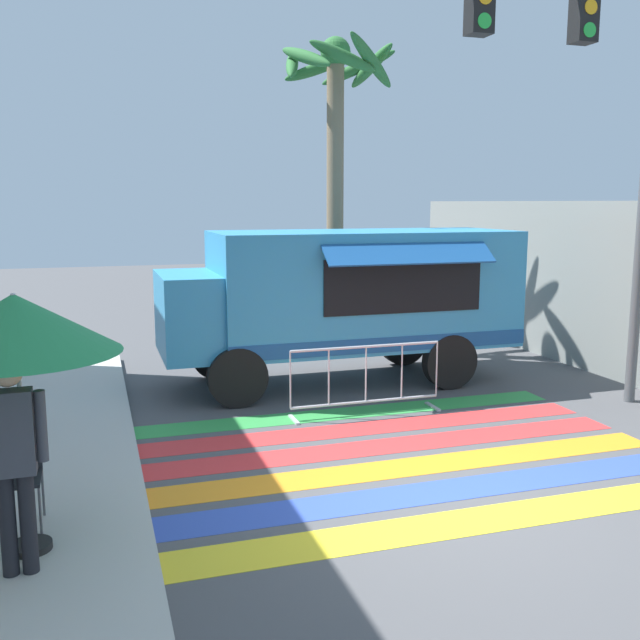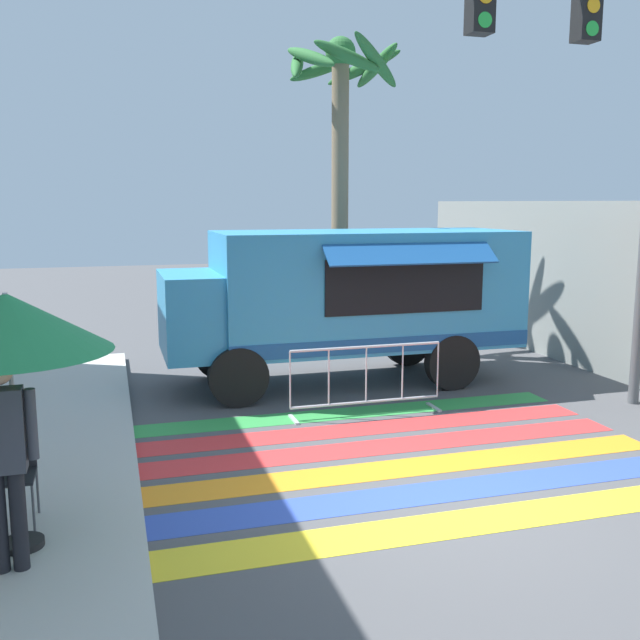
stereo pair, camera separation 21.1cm
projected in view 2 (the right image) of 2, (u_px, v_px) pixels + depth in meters
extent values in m
plane|color=#4C4C4F|center=(450.00, 498.00, 7.55)|extent=(60.00, 60.00, 0.00)
cube|color=yellow|center=(477.00, 521.00, 7.00)|extent=(6.40, 0.56, 0.01)
cube|color=#334FB2|center=(442.00, 491.00, 7.72)|extent=(6.40, 0.56, 0.01)
cube|color=orange|center=(414.00, 467.00, 8.44)|extent=(6.40, 0.56, 0.01)
cube|color=red|center=(389.00, 446.00, 9.16)|extent=(6.40, 0.56, 0.01)
cube|color=red|center=(369.00, 428.00, 9.88)|extent=(6.40, 0.56, 0.01)
cube|color=green|center=(351.00, 413.00, 10.59)|extent=(6.40, 0.56, 0.01)
cube|color=#338CBF|center=(366.00, 288.00, 12.25)|extent=(5.11, 2.06, 1.96)
cube|color=#338CBF|center=(218.00, 313.00, 11.59)|extent=(1.80, 1.89, 1.32)
cube|color=#1E232D|center=(164.00, 295.00, 11.29)|extent=(0.06, 1.65, 0.50)
cube|color=black|center=(406.00, 286.00, 11.32)|extent=(2.70, 0.03, 0.88)
cube|color=#194C8C|center=(412.00, 254.00, 11.05)|extent=(2.80, 0.43, 0.31)
cube|color=#194C8C|center=(387.00, 345.00, 11.40)|extent=(5.11, 0.01, 0.24)
cylinder|color=black|center=(238.00, 377.00, 10.87)|extent=(0.93, 0.22, 0.93)
cylinder|color=black|center=(220.00, 352.00, 12.66)|extent=(0.93, 0.22, 0.93)
cylinder|color=black|center=(452.00, 362.00, 11.89)|extent=(0.93, 0.22, 0.93)
cylinder|color=black|center=(407.00, 341.00, 13.68)|extent=(0.93, 0.22, 0.93)
cube|color=black|center=(587.00, 8.00, 9.80)|extent=(0.32, 0.28, 0.90)
cylinder|color=#F2A519|center=(593.00, 5.00, 9.67)|extent=(0.20, 0.02, 0.20)
cylinder|color=green|center=(592.00, 29.00, 9.72)|extent=(0.20, 0.02, 0.20)
cylinder|color=green|center=(485.00, 20.00, 9.26)|extent=(0.20, 0.02, 0.20)
cylinder|color=black|center=(23.00, 543.00, 6.22)|extent=(0.36, 0.36, 0.06)
cylinder|color=#B2B2B7|center=(14.00, 424.00, 6.04)|extent=(0.04, 0.04, 2.24)
cone|color=#268C4C|center=(7.00, 323.00, 5.90)|extent=(1.71, 1.71, 0.50)
cylinder|color=#4C4C51|center=(33.00, 509.00, 6.46)|extent=(0.02, 0.02, 0.45)
cylinder|color=#4C4C51|center=(38.00, 491.00, 6.87)|extent=(0.02, 0.02, 0.45)
cube|color=black|center=(9.00, 478.00, 6.57)|extent=(0.45, 0.45, 0.03)
cube|color=black|center=(10.00, 446.00, 6.73)|extent=(0.45, 0.03, 0.43)
cylinder|color=black|center=(19.00, 520.00, 5.79)|extent=(0.13, 0.13, 0.84)
cube|color=#3F3F47|center=(2.00, 431.00, 5.64)|extent=(0.34, 0.20, 0.68)
cylinder|color=#3F3F47|center=(31.00, 424.00, 5.70)|extent=(0.09, 0.09, 0.58)
cylinder|color=#B7BABF|center=(366.00, 347.00, 10.37)|extent=(2.30, 0.04, 0.04)
cylinder|color=#B7BABF|center=(366.00, 402.00, 10.51)|extent=(2.30, 0.04, 0.04)
cylinder|color=#B7BABF|center=(290.00, 380.00, 10.12)|extent=(0.02, 0.02, 0.83)
cylinder|color=#B7BABF|center=(329.00, 377.00, 10.28)|extent=(0.02, 0.02, 0.83)
cylinder|color=#B7BABF|center=(366.00, 375.00, 10.44)|extent=(0.02, 0.02, 0.83)
cylinder|color=#B7BABF|center=(402.00, 372.00, 10.60)|extent=(0.02, 0.02, 0.83)
cylinder|color=#B7BABF|center=(438.00, 369.00, 10.77)|extent=(0.02, 0.02, 0.83)
cube|color=#B7BABF|center=(294.00, 420.00, 10.23)|extent=(0.06, 0.44, 0.03)
cube|color=#B7BABF|center=(434.00, 407.00, 10.85)|extent=(0.06, 0.44, 0.03)
cylinder|color=#7A664C|center=(340.00, 210.00, 14.55)|extent=(0.35, 0.35, 5.88)
sphere|color=#2D6B33|center=(341.00, 52.00, 14.05)|extent=(0.60, 0.60, 0.60)
ellipsoid|color=#2D6B33|center=(376.00, 66.00, 14.44)|extent=(0.50, 1.64, 0.82)
ellipsoid|color=#2D6B33|center=(363.00, 68.00, 14.82)|extent=(1.35, 1.52, 0.74)
ellipsoid|color=#2D6B33|center=(322.00, 69.00, 14.77)|extent=(1.57, 0.54, 0.78)
ellipsoid|color=#2D6B33|center=(297.00, 64.00, 14.10)|extent=(0.73, 1.65, 0.94)
ellipsoid|color=#2D6B33|center=(310.00, 57.00, 13.61)|extent=(0.79, 1.49, 0.72)
ellipsoid|color=#2D6B33|center=(347.00, 56.00, 13.42)|extent=(1.37, 0.42, 0.72)
ellipsoid|color=#2D6B33|center=(376.00, 60.00, 13.60)|extent=(1.40, 1.14, 1.00)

